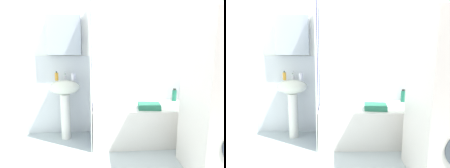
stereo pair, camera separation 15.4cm
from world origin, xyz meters
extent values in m
cube|color=white|center=(0.00, 1.27, 1.20)|extent=(3.60, 0.05, 2.40)
cube|color=silver|center=(0.00, 1.24, 0.60)|extent=(3.60, 0.02, 1.20)
cube|color=silver|center=(-0.91, 1.18, 1.49)|extent=(0.48, 0.12, 0.56)
cylinder|color=white|center=(-0.91, 1.03, 0.33)|extent=(0.14, 0.14, 0.66)
ellipsoid|color=white|center=(-0.91, 1.03, 0.76)|extent=(0.44, 0.34, 0.20)
cylinder|color=silver|center=(-0.91, 1.13, 0.89)|extent=(0.03, 0.03, 0.05)
cylinder|color=silver|center=(-0.91, 1.08, 0.94)|extent=(0.02, 0.10, 0.02)
sphere|color=silver|center=(-0.91, 1.13, 0.97)|extent=(0.03, 0.03, 0.03)
cylinder|color=gold|center=(-1.01, 1.03, 0.92)|extent=(0.05, 0.05, 0.11)
sphere|color=#252925|center=(-1.01, 1.03, 0.98)|extent=(0.02, 0.02, 0.02)
cylinder|color=white|center=(-0.78, 1.05, 0.91)|extent=(0.06, 0.06, 0.10)
cube|color=white|center=(0.28, 0.90, 0.25)|extent=(1.58, 0.65, 0.51)
cube|color=white|center=(-0.53, 0.64, 1.00)|extent=(0.01, 0.13, 2.00)
cube|color=navy|center=(-0.53, 0.77, 1.00)|extent=(0.01, 0.13, 2.00)
cube|color=white|center=(-0.53, 0.90, 1.00)|extent=(0.01, 0.13, 2.00)
cube|color=navy|center=(-0.53, 1.03, 1.00)|extent=(0.01, 0.13, 2.00)
cube|color=white|center=(-0.53, 1.16, 1.00)|extent=(0.01, 0.13, 2.00)
cylinder|color=#C14563|center=(0.97, 1.14, 0.60)|extent=(0.07, 0.07, 0.19)
cylinder|color=#262926|center=(0.97, 1.14, 0.71)|extent=(0.05, 0.05, 0.02)
cylinder|color=white|center=(0.86, 1.15, 0.62)|extent=(0.06, 0.06, 0.22)
cylinder|color=#212A28|center=(0.86, 1.15, 0.74)|extent=(0.05, 0.05, 0.02)
cylinder|color=#20785A|center=(0.74, 1.12, 0.59)|extent=(0.07, 0.07, 0.17)
cylinder|color=#252925|center=(0.74, 1.12, 0.69)|extent=(0.05, 0.05, 0.02)
cube|color=#2B765A|center=(0.24, 0.75, 0.54)|extent=(0.31, 0.25, 0.07)
cube|color=silver|center=(0.80, 0.09, 0.41)|extent=(0.61, 0.61, 0.81)
camera|label=1|loc=(-0.45, -1.71, 1.27)|focal=31.01mm
camera|label=2|loc=(-0.29, -1.71, 1.27)|focal=31.01mm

